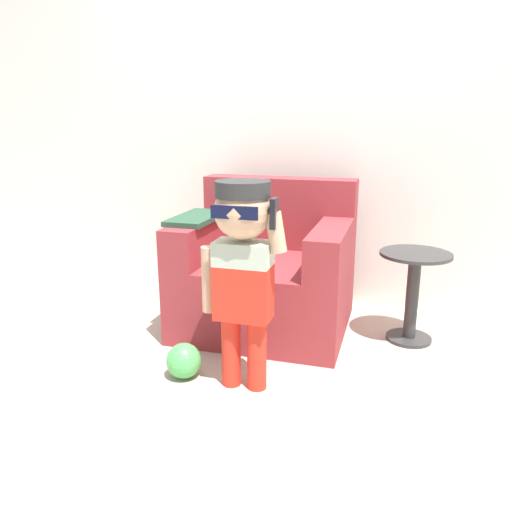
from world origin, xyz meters
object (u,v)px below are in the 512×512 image
Objects in this scene: side_table at (413,288)px; toy_ball at (184,361)px; armchair at (267,273)px; person_child at (243,254)px.

toy_ball is (-1.07, -0.77, -0.23)m from side_table.
armchair is 0.83m from toy_ball.
person_child reaches higher than armchair.
side_table is at bearing 0.16° from armchair.
armchair is 0.86m from side_table.
person_child reaches higher than toy_ball.
person_child is (0.09, -0.77, 0.33)m from armchair.
armchair is 5.70× the size of toy_ball.
side_table reaches higher than toy_ball.
armchair is 1.01× the size of person_child.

